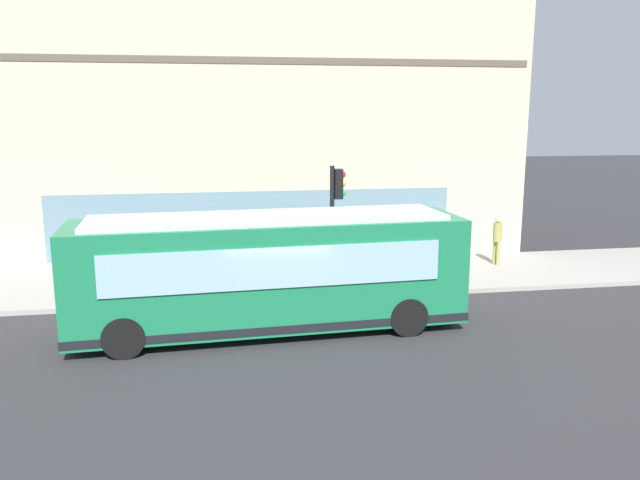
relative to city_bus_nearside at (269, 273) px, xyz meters
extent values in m
plane|color=#2D2D30|center=(-0.22, -0.12, -1.55)|extent=(120.00, 120.00, 0.00)
cube|color=#9E9991|center=(4.77, -0.12, -1.48)|extent=(4.77, 40.00, 0.15)
cube|color=beige|center=(11.73, -0.12, 5.18)|extent=(9.16, 21.01, 13.46)
cube|color=brown|center=(7.30, -0.12, 5.85)|extent=(0.36, 20.59, 0.24)
cube|color=slate|center=(7.20, -0.12, 0.05)|extent=(0.12, 14.71, 2.40)
cube|color=#197247|center=(0.00, -0.02, 0.05)|extent=(3.03, 10.12, 2.70)
cube|color=silver|center=(0.00, -0.02, 1.46)|extent=(2.61, 9.10, 0.12)
cube|color=#8CB2C6|center=(-0.27, 4.96, 0.50)|extent=(2.20, 0.20, 1.20)
cube|color=#8CB2C6|center=(1.27, 0.05, 0.45)|extent=(0.50, 8.19, 1.00)
cube|color=#8CB2C6|center=(-1.27, -0.08, 0.45)|extent=(0.50, 8.19, 1.00)
cube|color=black|center=(0.00, -0.02, -1.12)|extent=(3.08, 10.16, 0.20)
cylinder|color=black|center=(0.96, 3.64, -1.05)|extent=(0.35, 1.01, 1.00)
cylinder|color=black|center=(-1.34, 3.52, -1.05)|extent=(0.35, 1.01, 1.00)
cylinder|color=black|center=(1.33, -3.35, -1.05)|extent=(0.35, 1.01, 1.00)
cylinder|color=black|center=(-0.96, -3.47, -1.05)|extent=(0.35, 1.01, 1.00)
cylinder|color=black|center=(2.81, -2.19, 0.55)|extent=(0.14, 0.14, 3.91)
cube|color=black|center=(2.81, -2.38, 1.96)|extent=(0.32, 0.24, 0.90)
sphere|color=red|center=(2.81, -2.51, 2.24)|extent=(0.20, 0.20, 0.20)
sphere|color=yellow|center=(2.81, -2.51, 1.96)|extent=(0.20, 0.20, 0.20)
sphere|color=green|center=(2.81, -2.51, 1.68)|extent=(0.20, 0.20, 0.20)
cylinder|color=gold|center=(3.05, -6.27, -1.13)|extent=(0.24, 0.24, 0.55)
sphere|color=gold|center=(3.05, -6.27, -0.77)|extent=(0.22, 0.22, 0.22)
cylinder|color=gold|center=(3.05, -6.44, -1.08)|extent=(0.10, 0.12, 0.10)
cylinder|color=gold|center=(3.22, -6.27, -1.08)|extent=(0.12, 0.10, 0.10)
cylinder|color=#99994C|center=(3.37, 2.63, -0.99)|extent=(0.14, 0.14, 0.82)
cylinder|color=#99994C|center=(3.22, 2.72, -0.99)|extent=(0.14, 0.14, 0.82)
cylinder|color=black|center=(3.29, 2.68, -0.26)|extent=(0.32, 0.32, 0.65)
sphere|color=brown|center=(3.29, 2.68, 0.18)|extent=(0.22, 0.22, 0.22)
cylinder|color=#99994C|center=(5.42, -8.74, -0.97)|extent=(0.14, 0.14, 0.86)
cylinder|color=#99994C|center=(5.25, -8.80, -0.97)|extent=(0.14, 0.14, 0.86)
cylinder|color=#99994C|center=(5.34, -8.77, -0.20)|extent=(0.32, 0.32, 0.68)
sphere|color=beige|center=(5.34, -8.77, 0.26)|extent=(0.23, 0.23, 0.23)
cylinder|color=#99994C|center=(5.90, -0.19, -0.98)|extent=(0.14, 0.14, 0.84)
cylinder|color=#99994C|center=(5.72, -0.20, -0.98)|extent=(0.14, 0.14, 0.84)
cylinder|color=#8C3F8C|center=(5.81, -0.19, -0.23)|extent=(0.32, 0.32, 0.66)
sphere|color=brown|center=(5.81, -0.19, 0.21)|extent=(0.23, 0.23, 0.23)
cylinder|color=#8C3F8C|center=(4.90, 3.42, -0.97)|extent=(0.14, 0.14, 0.87)
cylinder|color=#8C3F8C|center=(5.07, 3.39, -0.97)|extent=(0.14, 0.14, 0.87)
cylinder|color=#3359A5|center=(4.98, 3.40, -0.18)|extent=(0.32, 0.32, 0.69)
sphere|color=beige|center=(4.98, 3.40, 0.28)|extent=(0.24, 0.24, 0.24)
camera|label=1|loc=(-15.95, 1.31, 4.12)|focal=35.74mm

